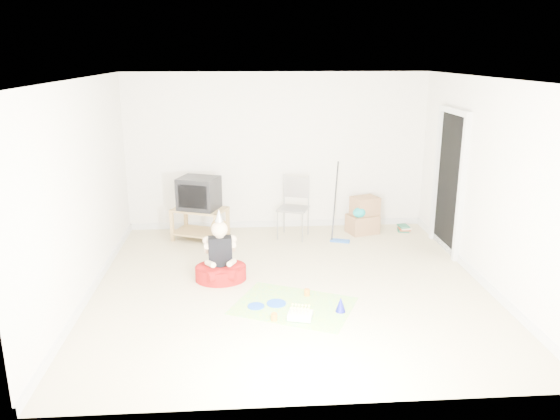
{
  "coord_description": "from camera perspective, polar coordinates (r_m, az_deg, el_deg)",
  "views": [
    {
      "loc": [
        -0.59,
        -6.47,
        2.89
      ],
      "look_at": [
        -0.1,
        0.4,
        0.9
      ],
      "focal_mm": 35.0,
      "sensor_mm": 36.0,
      "label": 1
    }
  ],
  "objects": [
    {
      "name": "cardboard_boxes",
      "position": [
        9.14,
        8.7,
        -0.61
      ],
      "size": [
        0.57,
        0.51,
        0.6
      ],
      "color": "#986E49",
      "rests_on": "ground"
    },
    {
      "name": "birthday_cake",
      "position": [
        6.26,
        2.12,
        -11.01
      ],
      "size": [
        0.31,
        0.27,
        0.14
      ],
      "color": "white",
      "rests_on": "party_mat"
    },
    {
      "name": "blue_plate_far",
      "position": [
        6.54,
        -2.53,
        -10.0
      ],
      "size": [
        0.24,
        0.24,
        0.01
      ],
      "primitive_type": "cylinder",
      "rotation": [
        0.0,
        0.0,
        -0.2
      ],
      "color": "blue",
      "rests_on": "party_mat"
    },
    {
      "name": "blue_plate_near",
      "position": [
        6.6,
        -0.38,
        -9.72
      ],
      "size": [
        0.32,
        0.32,
        0.01
      ],
      "primitive_type": "cylinder",
      "rotation": [
        0.0,
        0.0,
        -0.64
      ],
      "color": "blue",
      "rests_on": "party_mat"
    },
    {
      "name": "book_pile",
      "position": [
        9.43,
        12.84,
        -1.84
      ],
      "size": [
        0.22,
        0.27,
        0.1
      ],
      "color": "#216547",
      "rests_on": "ground"
    },
    {
      "name": "folding_chair",
      "position": [
        8.75,
        1.38,
        0.15
      ],
      "size": [
        0.57,
        0.56,
        1.0
      ],
      "color": "gray",
      "rests_on": "ground"
    },
    {
      "name": "orange_cup_near",
      "position": [
        6.81,
        2.83,
        -8.59
      ],
      "size": [
        0.1,
        0.1,
        0.08
      ],
      "primitive_type": "cylinder",
      "rotation": [
        0.0,
        0.0,
        -0.77
      ],
      "color": "orange",
      "rests_on": "party_mat"
    },
    {
      "name": "tv_stand",
      "position": [
        8.8,
        -8.35,
        -1.18
      ],
      "size": [
        0.96,
        0.79,
        0.51
      ],
      "color": "#AC864D",
      "rests_on": "ground"
    },
    {
      "name": "crt_tv",
      "position": [
        8.67,
        -8.47,
        1.76
      ],
      "size": [
        0.72,
        0.66,
        0.51
      ],
      "primitive_type": "cube",
      "rotation": [
        0.0,
        0.0,
        -0.36
      ],
      "color": "black",
      "rests_on": "tv_stand"
    },
    {
      "name": "party_mat",
      "position": [
        6.57,
        1.42,
        -9.97
      ],
      "size": [
        1.63,
        1.45,
        0.01
      ],
      "primitive_type": "cube",
      "rotation": [
        0.0,
        0.0,
        -0.44
      ],
      "color": "#F0329F",
      "rests_on": "ground"
    },
    {
      "name": "seated_woman",
      "position": [
        7.25,
        -6.23,
        -5.67
      ],
      "size": [
        0.73,
        0.73,
        0.97
      ],
      "color": "#980F0E",
      "rests_on": "ground"
    },
    {
      "name": "blue_party_hat",
      "position": [
        6.43,
        6.36,
        -9.78
      ],
      "size": [
        0.16,
        0.16,
        0.18
      ],
      "primitive_type": "cone",
      "rotation": [
        0.0,
        0.0,
        -0.44
      ],
      "color": "#191DB1",
      "rests_on": "party_mat"
    },
    {
      "name": "doorway_recess",
      "position": [
        8.47,
        17.3,
        2.66
      ],
      "size": [
        0.02,
        0.9,
        2.05
      ],
      "primitive_type": "cube",
      "color": "black",
      "rests_on": "ground"
    },
    {
      "name": "floor_mop",
      "position": [
        8.65,
        6.33,
        -1.69
      ],
      "size": [
        0.32,
        0.39,
        1.23
      ],
      "color": "#2457B4",
      "rests_on": "ground"
    },
    {
      "name": "ground",
      "position": [
        7.11,
        1.04,
        -7.87
      ],
      "size": [
        5.0,
        5.0,
        0.0
      ],
      "primitive_type": "plane",
      "color": "beige",
      "rests_on": "ground"
    },
    {
      "name": "orange_cup_far",
      "position": [
        6.22,
        -0.62,
        -11.11
      ],
      "size": [
        0.1,
        0.1,
        0.08
      ],
      "primitive_type": "cylinder",
      "rotation": [
        0.0,
        0.0,
        -0.56
      ],
      "color": "orange",
      "rests_on": "party_mat"
    }
  ]
}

